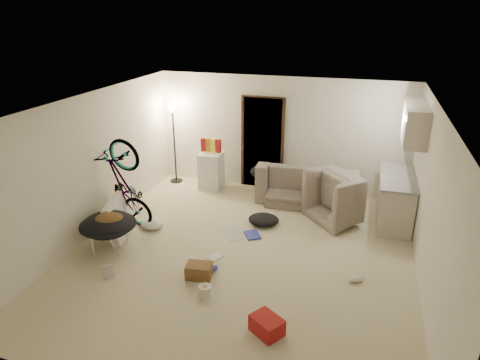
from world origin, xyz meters
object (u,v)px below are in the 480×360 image
(bicycle, at_px, (127,204))
(saucer_chair, at_px, (109,229))
(drink_case_b, at_px, (267,325))
(juicer, at_px, (205,291))
(floor_lamp, at_px, (173,128))
(sofa, at_px, (307,187))
(drink_case_a, at_px, (199,271))
(kitchen_counter, at_px, (395,200))
(mini_fridge, at_px, (211,171))
(armchair, at_px, (347,201))
(tv_box, at_px, (120,215))

(bicycle, height_order, saucer_chair, bicycle)
(drink_case_b, relative_size, juicer, 1.53)
(floor_lamp, height_order, sofa, floor_lamp)
(sofa, relative_size, drink_case_a, 5.41)
(floor_lamp, height_order, saucer_chair, floor_lamp)
(kitchen_counter, distance_m, drink_case_a, 4.02)
(mini_fridge, bearing_deg, juicer, -71.41)
(bicycle, distance_m, saucer_chair, 0.84)
(armchair, bearing_deg, bicycle, 69.37)
(kitchen_counter, xyz_separation_m, drink_case_b, (-1.59, -3.68, -0.33))
(floor_lamp, distance_m, mini_fridge, 1.29)
(drink_case_b, bearing_deg, mini_fridge, 152.56)
(drink_case_a, bearing_deg, tv_box, 146.30)
(saucer_chair, bearing_deg, armchair, 32.82)
(juicer, bearing_deg, drink_case_b, -24.05)
(mini_fridge, distance_m, tv_box, 2.62)
(kitchen_counter, bearing_deg, juicer, -128.77)
(mini_fridge, bearing_deg, armchair, -12.52)
(drink_case_a, bearing_deg, mini_fridge, 98.57)
(bicycle, height_order, tv_box, bicycle)
(floor_lamp, relative_size, juicer, 7.08)
(drink_case_b, distance_m, juicer, 1.10)
(armchair, relative_size, tv_box, 1.01)
(bicycle, xyz_separation_m, saucer_chair, (0.14, -0.82, -0.08))
(mini_fridge, bearing_deg, drink_case_b, -61.83)
(mini_fridge, bearing_deg, saucer_chair, -103.06)
(saucer_chair, bearing_deg, drink_case_a, -10.05)
(armchair, height_order, drink_case_a, armchair)
(sofa, distance_m, drink_case_a, 3.46)
(mini_fridge, bearing_deg, tv_box, -108.73)
(saucer_chair, relative_size, drink_case_a, 2.43)
(sofa, xyz_separation_m, bicycle, (-3.00, -2.13, 0.17))
(drink_case_a, distance_m, juicer, 0.50)
(drink_case_b, height_order, juicer, juicer)
(saucer_chair, height_order, tv_box, tv_box)
(floor_lamp, relative_size, drink_case_a, 4.75)
(sofa, relative_size, drink_case_b, 5.27)
(drink_case_a, bearing_deg, drink_case_b, -43.39)
(sofa, relative_size, mini_fridge, 2.53)
(kitchen_counter, distance_m, juicer, 4.16)
(mini_fridge, bearing_deg, kitchen_counter, -8.50)
(floor_lamp, distance_m, tv_box, 2.76)
(armchair, height_order, drink_case_b, armchair)
(kitchen_counter, height_order, saucer_chair, kitchen_counter)
(sofa, bearing_deg, armchair, 144.92)
(saucer_chair, bearing_deg, floor_lamp, 94.35)
(floor_lamp, xyz_separation_m, sofa, (3.10, -0.20, -1.01))
(bicycle, height_order, drink_case_a, bicycle)
(mini_fridge, xyz_separation_m, juicer, (1.31, -3.79, -0.30))
(mini_fridge, distance_m, juicer, 4.02)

